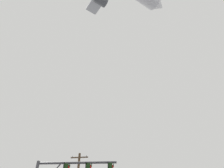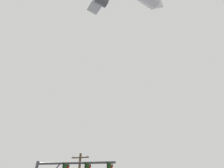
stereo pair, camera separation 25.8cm
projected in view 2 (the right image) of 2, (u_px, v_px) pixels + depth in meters
The scene contains 0 objects.
Camera 2 is at (0.94, -6.15, 1.71)m, focal length 33.83 mm.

